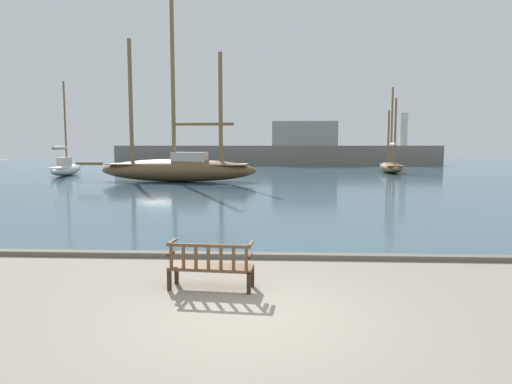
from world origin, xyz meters
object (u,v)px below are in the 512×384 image
park_bench (211,265)px  sailboat_nearest_port (391,165)px  sailboat_outer_port (66,168)px  sailboat_far_starboard (179,167)px

park_bench → sailboat_nearest_port: bearing=71.7°
park_bench → sailboat_outer_port: bearing=119.5°
sailboat_far_starboard → sailboat_nearest_port: bearing=33.4°
sailboat_nearest_port → sailboat_outer_port: sailboat_outer_port is taller
sailboat_nearest_port → sailboat_far_starboard: 22.11m
sailboat_far_starboard → sailboat_outer_port: 13.44m
park_bench → sailboat_far_starboard: bearing=103.9°
park_bench → sailboat_nearest_port: sailboat_nearest_port is taller
park_bench → sailboat_outer_port: size_ratio=0.20×
sailboat_nearest_port → sailboat_far_starboard: bearing=-146.6°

